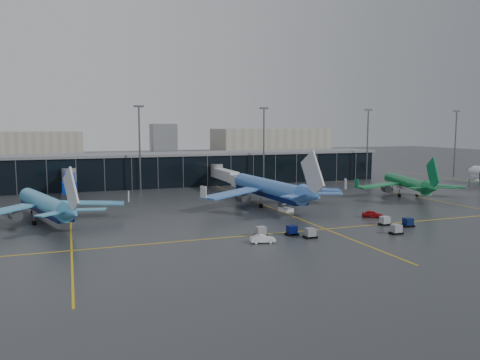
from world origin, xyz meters
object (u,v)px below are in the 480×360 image
object	(u,v)px
airliner_arkefly	(44,193)
baggage_carts	(344,228)
airliner_klm_near	(268,178)
mobile_airstair	(286,208)
service_van_white	(263,239)
service_van_red	(372,214)
airliner_aer_lingus	(407,176)

from	to	relation	value
airliner_arkefly	baggage_carts	world-z (taller)	airliner_arkefly
airliner_klm_near	baggage_carts	bearing A→B (deg)	-90.99
airliner_arkefly	mobile_airstair	size ratio (longest dim) A/B	10.71
baggage_carts	service_van_white	xyz separation A→B (m)	(-16.96, -2.10, -0.07)
airliner_arkefly	service_van_white	bearing A→B (deg)	-59.17
airliner_arkefly	baggage_carts	size ratio (longest dim) A/B	1.19
mobile_airstair	service_van_white	distance (m)	30.07
baggage_carts	service_van_red	size ratio (longest dim) A/B	7.35
airliner_klm_near	service_van_white	bearing A→B (deg)	-118.03
mobile_airstair	service_van_red	distance (m)	19.15
airliner_aer_lingus	airliner_klm_near	bearing A→B (deg)	-159.00
airliner_arkefly	airliner_aer_lingus	xyz separation A→B (m)	(93.26, 4.67, -0.22)
service_van_red	mobile_airstair	bearing A→B (deg)	78.97
service_van_white	mobile_airstair	bearing A→B (deg)	-23.28
airliner_klm_near	mobile_airstair	bearing A→B (deg)	-89.13
service_van_red	airliner_arkefly	bearing A→B (deg)	105.62
mobile_airstair	airliner_klm_near	bearing A→B (deg)	83.70
baggage_carts	mobile_airstair	world-z (taller)	mobile_airstair
airliner_klm_near	airliner_aer_lingus	bearing A→B (deg)	-0.73
airliner_arkefly	airliner_aer_lingus	size ratio (longest dim) A/B	1.04
airliner_arkefly	airliner_klm_near	distance (m)	50.47
airliner_aer_lingus	service_van_red	distance (m)	37.13
airliner_arkefly	airliner_klm_near	world-z (taller)	airliner_klm_near
service_van_red	service_van_white	xyz separation A→B (m)	(-30.41, -12.18, -0.05)
airliner_aer_lingus	baggage_carts	xyz separation A→B (m)	(-41.68, -33.68, -4.85)
airliner_aer_lingus	mobile_airstair	distance (m)	43.84
service_van_red	service_van_white	world-z (taller)	service_van_red
airliner_aer_lingus	service_van_red	xyz separation A→B (m)	(-28.24, -23.61, -4.87)
airliner_klm_near	airliner_arkefly	bearing A→B (deg)	-179.89
airliner_arkefly	mobile_airstair	xyz separation A→B (m)	(50.99, -5.90, -5.06)
airliner_klm_near	service_van_white	size ratio (longest dim) A/B	10.62
airliner_arkefly	airliner_klm_near	xyz separation A→B (m)	(50.38, 2.86, 0.99)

